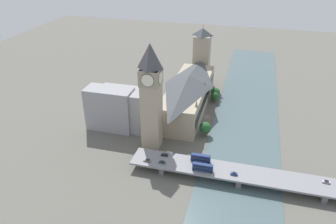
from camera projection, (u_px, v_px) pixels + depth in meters
name	position (u px, v px, depth m)	size (l,w,h in m)	color
ground_plane	(207.00, 117.00, 256.17)	(600.00, 600.00, 0.00)	#605E56
river_water	(246.00, 122.00, 249.24)	(48.13, 360.00, 0.30)	#4C6066
parliament_hall	(188.00, 93.00, 259.78)	(27.87, 92.90, 29.64)	tan
clock_tower	(151.00, 94.00, 203.89)	(12.80, 12.80, 70.52)	tan
victoria_tower	(202.00, 56.00, 303.33)	(14.44, 14.44, 56.39)	tan
road_bridge	(240.00, 174.00, 187.20)	(128.26, 16.68, 6.06)	slate
double_decker_bus_lead	(203.00, 167.00, 186.71)	(11.89, 2.50, 4.59)	navy
double_decker_bus_mid	(201.00, 158.00, 194.42)	(11.75, 2.50, 4.68)	navy
car_northbound_lead	(147.00, 160.00, 195.39)	(4.47, 1.92, 1.39)	slate
car_northbound_mid	(162.00, 162.00, 193.85)	(4.08, 1.86, 1.29)	#2D5638
car_northbound_tail	(326.00, 182.00, 178.48)	(4.16, 1.87, 1.27)	silver
car_southbound_lead	(165.00, 155.00, 200.28)	(4.14, 1.93, 1.33)	black
car_southbound_mid	(234.00, 174.00, 184.36)	(3.97, 1.81, 1.48)	navy
city_block_west	(123.00, 109.00, 236.25)	(32.98, 19.09, 29.69)	#939399
city_block_center	(110.00, 109.00, 234.58)	(33.63, 15.59, 31.09)	#939399
tree_embankment_near	(205.00, 128.00, 229.04)	(8.39, 8.39, 10.60)	brown
tree_embankment_mid	(215.00, 96.00, 274.67)	(6.80, 6.80, 9.49)	brown
tree_embankment_far	(215.00, 92.00, 280.42)	(7.88, 7.88, 10.64)	brown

